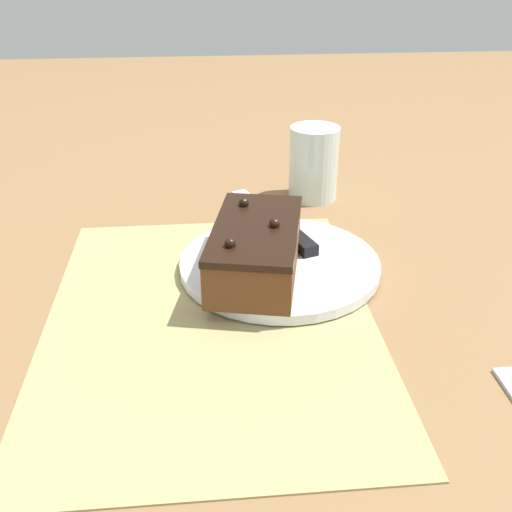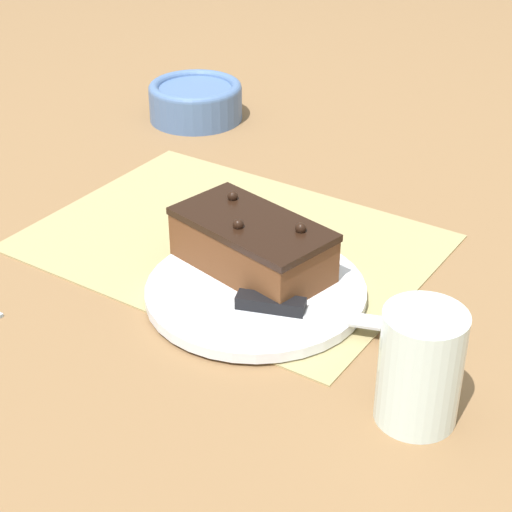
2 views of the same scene
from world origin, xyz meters
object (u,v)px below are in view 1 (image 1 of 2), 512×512
(cake_plate, at_px, (281,264))
(serving_knife, at_px, (285,229))
(drinking_glass, at_px, (315,163))
(chocolate_cake, at_px, (257,249))

(cake_plate, bearing_deg, serving_knife, -11.35)
(serving_knife, relative_size, drinking_glass, 1.99)
(drinking_glass, bearing_deg, cake_plate, 160.51)
(cake_plate, bearing_deg, chocolate_cake, 129.24)
(drinking_glass, bearing_deg, chocolate_cake, 156.12)
(cake_plate, xyz_separation_m, serving_knife, (0.07, -0.01, 0.01))
(chocolate_cake, relative_size, serving_knife, 0.88)
(serving_knife, bearing_deg, drinking_glass, 47.49)
(cake_plate, height_order, serving_knife, serving_knife)
(cake_plate, relative_size, chocolate_cake, 1.23)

